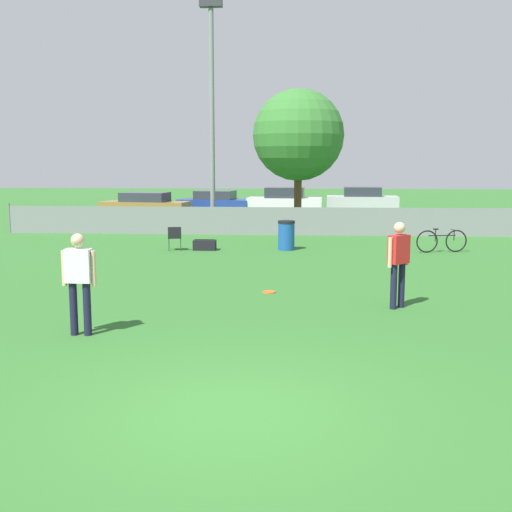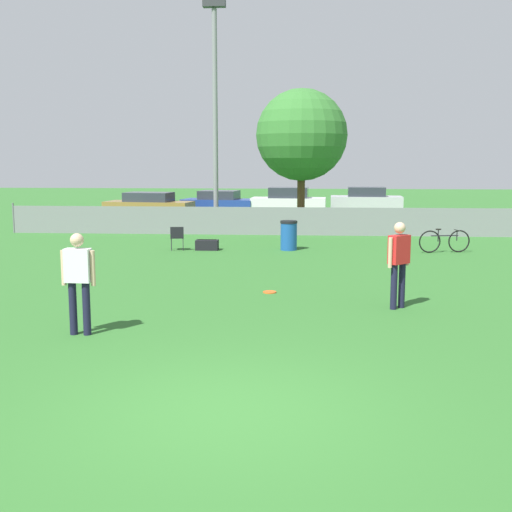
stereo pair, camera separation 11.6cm
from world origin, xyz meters
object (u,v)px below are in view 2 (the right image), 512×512
at_px(parked_car_tan, 149,205).
at_px(parked_car_white, 288,202).
at_px(frisbee_disc, 270,292).
at_px(bicycle_sideline, 444,241).
at_px(player_defender_red, 399,258).
at_px(light_pole, 215,99).
at_px(parked_car_silver, 366,200).
at_px(gear_bag_sideline, 207,245).
at_px(folding_chair_sideline, 177,236).
at_px(trash_bin, 289,235).
at_px(tree_near_pole, 302,135).
at_px(parked_car_blue, 219,202).
at_px(player_receiver_white, 78,276).

relative_size(parked_car_tan, parked_car_white, 1.14).
bearing_deg(frisbee_disc, bicycle_sideline, 52.09).
bearing_deg(player_defender_red, light_pole, 70.71).
bearing_deg(bicycle_sideline, light_pole, 133.60).
bearing_deg(parked_car_silver, gear_bag_sideline, -109.81).
bearing_deg(parked_car_silver, folding_chair_sideline, -112.46).
bearing_deg(trash_bin, light_pole, 120.25).
xyz_separation_m(light_pole, tree_near_pole, (3.50, 0.79, -1.42)).
relative_size(tree_near_pole, bicycle_sideline, 3.51).
height_order(light_pole, folding_chair_sideline, light_pole).
bearing_deg(frisbee_disc, trash_bin, 88.00).
distance_m(player_defender_red, parked_car_tan, 22.02).
height_order(gear_bag_sideline, parked_car_tan, parked_car_tan).
bearing_deg(parked_car_blue, frisbee_disc, -71.40).
xyz_separation_m(player_defender_red, bicycle_sideline, (2.59, 8.03, -0.64)).
distance_m(player_defender_red, frisbee_disc, 3.10).
distance_m(frisbee_disc, bicycle_sideline, 8.49).
xyz_separation_m(trash_bin, gear_bag_sideline, (-2.67, -0.20, -0.32)).
bearing_deg(bicycle_sideline, gear_bag_sideline, 168.18).
relative_size(light_pole, bicycle_sideline, 5.50).
height_order(frisbee_disc, parked_car_tan, parked_car_tan).
bearing_deg(frisbee_disc, parked_car_silver, 79.51).
xyz_separation_m(light_pole, player_defender_red, (5.53, -13.65, -4.36)).
bearing_deg(player_receiver_white, player_defender_red, 24.75).
distance_m(light_pole, parked_car_tan, 8.80).
bearing_deg(parked_car_blue, player_defender_red, -65.67).
xyz_separation_m(light_pole, gear_bag_sideline, (0.48, -5.61, -5.20)).
bearing_deg(light_pole, player_defender_red, -67.96).
height_order(bicycle_sideline, gear_bag_sideline, bicycle_sideline).
height_order(player_defender_red, frisbee_disc, player_defender_red).
distance_m(player_receiver_white, trash_bin, 11.12).
bearing_deg(player_defender_red, folding_chair_sideline, 85.98).
xyz_separation_m(folding_chair_sideline, parked_car_silver, (7.60, 16.17, 0.24)).
relative_size(folding_chair_sideline, parked_car_white, 0.19).
distance_m(player_defender_red, bicycle_sideline, 8.46).
distance_m(trash_bin, parked_car_blue, 14.67).
height_order(tree_near_pole, folding_chair_sideline, tree_near_pole).
relative_size(player_receiver_white, parked_car_blue, 0.42).
bearing_deg(parked_car_white, parked_car_tan, -159.33).
xyz_separation_m(light_pole, folding_chair_sideline, (-0.48, -5.77, -4.90)).
xyz_separation_m(frisbee_disc, trash_bin, (0.24, 6.91, 0.47)).
height_order(light_pole, gear_bag_sideline, light_pole).
bearing_deg(player_receiver_white, folding_chair_sideline, 94.05).
bearing_deg(parked_car_tan, tree_near_pole, -26.21).
height_order(folding_chair_sideline, parked_car_blue, parked_car_blue).
bearing_deg(parked_car_blue, parked_car_white, 2.71).
distance_m(tree_near_pole, player_defender_red, 14.87).
relative_size(player_defender_red, parked_car_blue, 0.42).
height_order(frisbee_disc, bicycle_sideline, bicycle_sideline).
bearing_deg(parked_car_tan, parked_car_blue, 46.37).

